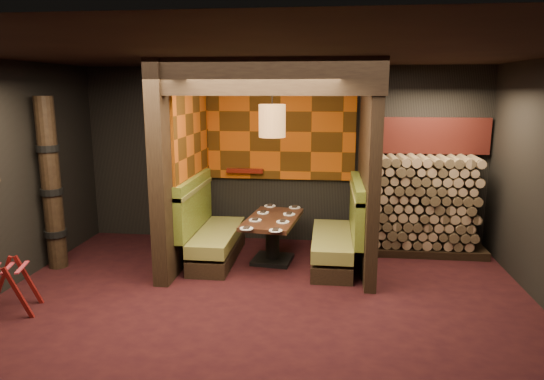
{
  "coord_description": "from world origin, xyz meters",
  "views": [
    {
      "loc": [
        0.74,
        -5.07,
        2.48
      ],
      "look_at": [
        0.0,
        1.3,
        1.15
      ],
      "focal_mm": 32.0,
      "sensor_mm": 36.0,
      "label": 1
    }
  ],
  "objects_px": {
    "booth_bench_right": "(339,238)",
    "pendant_lamp": "(272,121)",
    "firewood_stack": "(428,205)",
    "dining_table": "(273,233)",
    "booth_bench_left": "(210,233)",
    "totem_column": "(51,185)",
    "luggage_rack": "(9,285)"
  },
  "relations": [
    {
      "from": "firewood_stack",
      "to": "totem_column",
      "type": "bearing_deg",
      "value": -166.81
    },
    {
      "from": "pendant_lamp",
      "to": "dining_table",
      "type": "bearing_deg",
      "value": 90.0
    },
    {
      "from": "pendant_lamp",
      "to": "firewood_stack",
      "type": "bearing_deg",
      "value": 17.75
    },
    {
      "from": "booth_bench_left",
      "to": "luggage_rack",
      "type": "distance_m",
      "value": 2.69
    },
    {
      "from": "booth_bench_left",
      "to": "luggage_rack",
      "type": "xyz_separation_m",
      "value": [
        -1.83,
        -1.97,
        -0.08
      ]
    },
    {
      "from": "booth_bench_right",
      "to": "dining_table",
      "type": "height_order",
      "value": "booth_bench_right"
    },
    {
      "from": "booth_bench_right",
      "to": "totem_column",
      "type": "bearing_deg",
      "value": -172.14
    },
    {
      "from": "luggage_rack",
      "to": "firewood_stack",
      "type": "distance_m",
      "value": 5.75
    },
    {
      "from": "booth_bench_right",
      "to": "pendant_lamp",
      "type": "height_order",
      "value": "pendant_lamp"
    },
    {
      "from": "booth_bench_right",
      "to": "firewood_stack",
      "type": "bearing_deg",
      "value": 27.35
    },
    {
      "from": "booth_bench_right",
      "to": "luggage_rack",
      "type": "distance_m",
      "value": 4.21
    },
    {
      "from": "booth_bench_right",
      "to": "pendant_lamp",
      "type": "distance_m",
      "value": 1.92
    },
    {
      "from": "pendant_lamp",
      "to": "totem_column",
      "type": "relative_size",
      "value": 0.42
    },
    {
      "from": "booth_bench_right",
      "to": "pendant_lamp",
      "type": "xyz_separation_m",
      "value": [
        -0.97,
        -0.04,
        1.66
      ]
    },
    {
      "from": "pendant_lamp",
      "to": "booth_bench_right",
      "type": "bearing_deg",
      "value": 2.51
    },
    {
      "from": "dining_table",
      "to": "firewood_stack",
      "type": "relative_size",
      "value": 0.78
    },
    {
      "from": "booth_bench_left",
      "to": "pendant_lamp",
      "type": "relative_size",
      "value": 1.57
    },
    {
      "from": "booth_bench_left",
      "to": "totem_column",
      "type": "distance_m",
      "value": 2.3
    },
    {
      "from": "dining_table",
      "to": "pendant_lamp",
      "type": "relative_size",
      "value": 1.32
    },
    {
      "from": "pendant_lamp",
      "to": "luggage_rack",
      "type": "height_order",
      "value": "pendant_lamp"
    },
    {
      "from": "luggage_rack",
      "to": "totem_column",
      "type": "relative_size",
      "value": 0.29
    },
    {
      "from": "booth_bench_left",
      "to": "booth_bench_right",
      "type": "bearing_deg",
      "value": 0.0
    },
    {
      "from": "booth_bench_left",
      "to": "totem_column",
      "type": "bearing_deg",
      "value": -165.25
    },
    {
      "from": "dining_table",
      "to": "totem_column",
      "type": "bearing_deg",
      "value": -169.52
    },
    {
      "from": "pendant_lamp",
      "to": "totem_column",
      "type": "distance_m",
      "value": 3.18
    },
    {
      "from": "booth_bench_right",
      "to": "pendant_lamp",
      "type": "relative_size",
      "value": 1.57
    },
    {
      "from": "firewood_stack",
      "to": "dining_table",
      "type": "bearing_deg",
      "value": -163.38
    },
    {
      "from": "booth_bench_right",
      "to": "totem_column",
      "type": "height_order",
      "value": "totem_column"
    },
    {
      "from": "booth_bench_left",
      "to": "booth_bench_right",
      "type": "relative_size",
      "value": 1.0
    },
    {
      "from": "booth_bench_left",
      "to": "dining_table",
      "type": "relative_size",
      "value": 1.19
    },
    {
      "from": "pendant_lamp",
      "to": "luggage_rack",
      "type": "distance_m",
      "value": 3.79
    },
    {
      "from": "firewood_stack",
      "to": "luggage_rack",
      "type": "bearing_deg",
      "value": -152.28
    }
  ]
}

